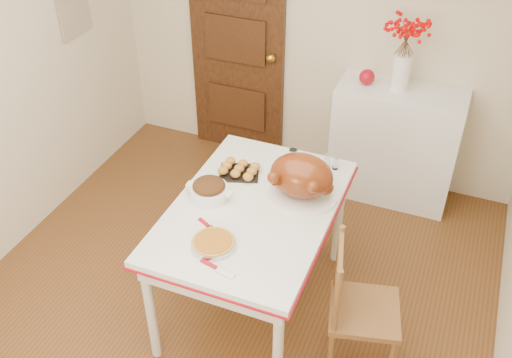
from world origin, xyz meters
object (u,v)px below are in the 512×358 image
at_px(sideboard, 394,145).
at_px(pumpkin_pie, 213,242).
at_px(kitchen_table, 253,257).
at_px(chair_oak, 365,308).
at_px(turkey_platter, 301,178).

bearing_deg(sideboard, pumpkin_pie, -108.89).
height_order(kitchen_table, chair_oak, chair_oak).
bearing_deg(chair_oak, pumpkin_pie, 90.51).
height_order(kitchen_table, pumpkin_pie, pumpkin_pie).
distance_m(kitchen_table, turkey_platter, 0.65).
xyz_separation_m(kitchen_table, turkey_platter, (0.23, 0.21, 0.57)).
bearing_deg(chair_oak, kitchen_table, 63.25).
bearing_deg(turkey_platter, chair_oak, -21.13).
xyz_separation_m(kitchen_table, chair_oak, (0.78, -0.18, 0.04)).
bearing_deg(pumpkin_pie, kitchen_table, 79.11).
relative_size(kitchen_table, chair_oak, 1.53).
bearing_deg(pumpkin_pie, chair_oak, 14.15).
bearing_deg(chair_oak, turkey_platter, 40.82).
bearing_deg(kitchen_table, sideboard, 69.19).
relative_size(kitchen_table, pumpkin_pie, 5.62).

